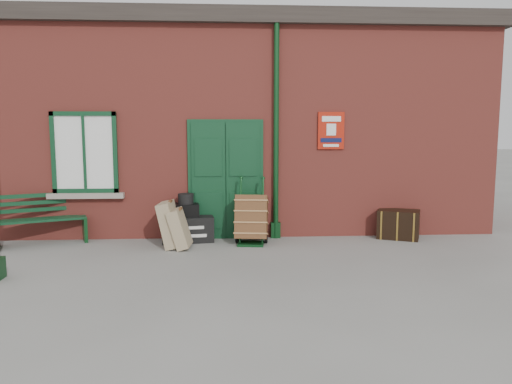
{
  "coord_description": "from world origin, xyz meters",
  "views": [
    {
      "loc": [
        -0.31,
        -7.93,
        2.1
      ],
      "look_at": [
        0.22,
        0.6,
        1.0
      ],
      "focal_mm": 35.0,
      "sensor_mm": 36.0,
      "label": 1
    }
  ],
  "objects": [
    {
      "name": "suitcase_front",
      "position": [
        -1.11,
        0.69,
        0.36
      ],
      "size": [
        0.44,
        0.55,
        0.71
      ],
      "primitive_type": "cube",
      "rotation": [
        0.0,
        -0.29,
        -0.09
      ],
      "color": "tan",
      "rests_on": "ground"
    },
    {
      "name": "houdini_trunk",
      "position": [
        -1.02,
        1.25,
        0.24
      ],
      "size": [
        1.0,
        0.64,
        0.47
      ],
      "primitive_type": "cube",
      "rotation": [
        0.0,
        0.0,
        0.14
      ],
      "color": "black",
      "rests_on": "ground"
    },
    {
      "name": "station_building",
      "position": [
        -0.0,
        3.49,
        2.16
      ],
      "size": [
        10.3,
        4.3,
        4.36
      ],
      "color": "#AB4237",
      "rests_on": "ground"
    },
    {
      "name": "ground",
      "position": [
        0.0,
        0.0,
        0.0
      ],
      "size": [
        80.0,
        80.0,
        0.0
      ],
      "primitive_type": "plane",
      "color": "gray",
      "rests_on": "ground"
    },
    {
      "name": "suitcase_back",
      "position": [
        -1.29,
        0.79,
        0.41
      ],
      "size": [
        0.44,
        0.6,
        0.83
      ],
      "primitive_type": "cube",
      "rotation": [
        0.0,
        -0.21,
        -0.09
      ],
      "color": "tan",
      "rests_on": "ground"
    },
    {
      "name": "porter_trolley",
      "position": [
        0.16,
        1.0,
        0.46
      ],
      "size": [
        0.65,
        0.69,
        1.19
      ],
      "rotation": [
        0.0,
        0.0,
        -0.13
      ],
      "color": "#0D3516",
      "rests_on": "ground"
    },
    {
      "name": "hatbox",
      "position": [
        -1.04,
        1.25,
        0.8
      ],
      "size": [
        0.32,
        0.32,
        0.19
      ],
      "primitive_type": "cylinder",
      "rotation": [
        0.0,
        0.0,
        0.14
      ],
      "color": "black",
      "rests_on": "strongbox"
    },
    {
      "name": "dark_trunk",
      "position": [
        2.99,
        1.25,
        0.27
      ],
      "size": [
        0.89,
        0.76,
        0.55
      ],
      "primitive_type": "cube",
      "rotation": [
        0.0,
        0.0,
        -0.42
      ],
      "color": "black",
      "rests_on": "ground"
    },
    {
      "name": "bench",
      "position": [
        -3.66,
        1.22,
        0.47
      ],
      "size": [
        1.59,
        0.99,
        0.94
      ],
      "rotation": [
        0.0,
        0.0,
        0.37
      ],
      "color": "#0F371E",
      "rests_on": "ground"
    },
    {
      "name": "strongbox",
      "position": [
        -1.07,
        1.25,
        0.59
      ],
      "size": [
        0.57,
        0.44,
        0.24
      ],
      "primitive_type": "cube",
      "rotation": [
        0.0,
        0.0,
        0.14
      ],
      "color": "black",
      "rests_on": "houdini_trunk"
    }
  ]
}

